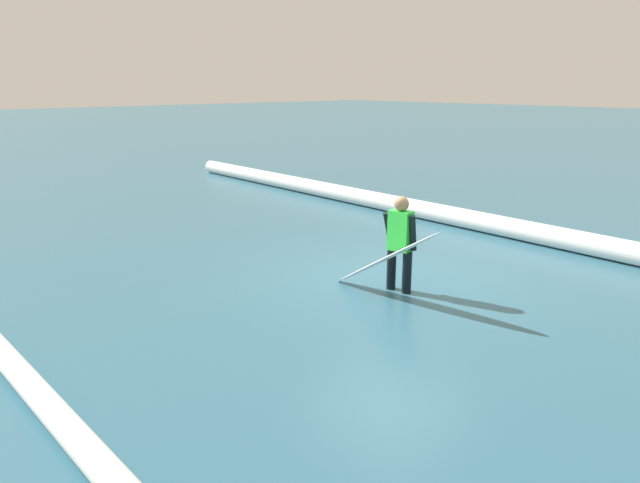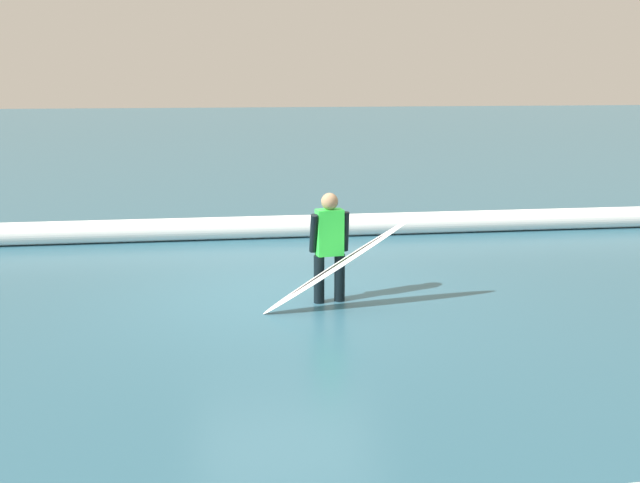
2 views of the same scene
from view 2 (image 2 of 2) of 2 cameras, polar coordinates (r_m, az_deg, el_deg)
name	(u,v)px [view 2 (image 2 of 2)]	position (r m, az deg, el deg)	size (l,w,h in m)	color
ground_plane	(285,294)	(9.87, -2.77, -4.15)	(144.56, 144.56, 0.00)	#2E5F74
surfer	(329,242)	(9.31, 0.75, -0.05)	(0.52, 0.25, 1.44)	black
surfboard	(338,266)	(9.01, 1.44, -1.92)	(1.93, 0.25, 1.20)	white
wave_crest_foreground	(163,230)	(13.36, -12.28, 0.91)	(0.41, 0.41, 20.35)	white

